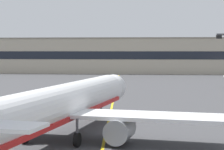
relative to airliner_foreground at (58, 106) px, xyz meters
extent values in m
cube|color=yellow|center=(3.25, 19.24, -3.37)|extent=(11.31, 179.68, 0.01)
cylinder|color=white|center=(0.03, 0.14, 0.13)|extent=(9.92, 36.12, 3.80)
cone|color=white|center=(3.34, 19.16, 0.13)|extent=(4.00, 3.18, 3.61)
cube|color=red|center=(0.03, 0.14, -0.91)|extent=(9.35, 33.27, 0.44)
cube|color=black|center=(3.01, 17.29, 0.80)|extent=(3.00, 1.57, 0.60)
cube|color=white|center=(0.13, 0.74, -0.72)|extent=(32.35, 10.22, 0.36)
cylinder|color=black|center=(-5.83, 2.64, -1.94)|extent=(1.96, 0.51, 1.95)
cylinder|color=gray|center=(6.06, -1.31, -1.94)|extent=(2.88, 3.94, 2.30)
cylinder|color=black|center=(6.38, 0.51, -1.94)|extent=(1.96, 0.51, 1.95)
cylinder|color=#4C4C51|center=(2.51, 14.43, -1.89)|extent=(0.24, 0.24, 1.60)
cylinder|color=black|center=(2.51, 14.43, -2.92)|extent=(0.55, 0.96, 0.90)
cylinder|color=#4C4C51|center=(-2.88, -1.38, -1.59)|extent=(0.24, 0.24, 1.60)
cylinder|color=black|center=(-2.88, -1.38, -2.72)|extent=(0.62, 1.35, 1.30)
cylinder|color=#4C4C51|center=(2.24, -2.27, -1.59)|extent=(0.24, 0.24, 1.60)
cylinder|color=black|center=(2.24, -2.27, -2.72)|extent=(0.62, 1.35, 1.30)
cube|color=black|center=(14.37, -4.71, 6.47)|extent=(0.44, 0.36, 0.28)
cone|color=orange|center=(1.04, 15.09, -3.09)|extent=(0.36, 0.36, 0.55)
cylinder|color=white|center=(1.04, 15.09, -3.07)|extent=(0.23, 0.23, 0.07)
cube|color=orange|center=(1.04, 15.09, -3.35)|extent=(0.44, 0.44, 0.03)
cube|color=#B2A893|center=(6.91, 119.74, 2.96)|extent=(137.80, 12.00, 12.66)
cube|color=black|center=(6.91, 113.69, 3.36)|extent=(132.28, 0.12, 2.80)
cube|color=gray|center=(6.91, 119.74, 9.49)|extent=(138.20, 12.40, 0.40)
camera|label=1|loc=(8.94, -41.36, 5.46)|focal=70.85mm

